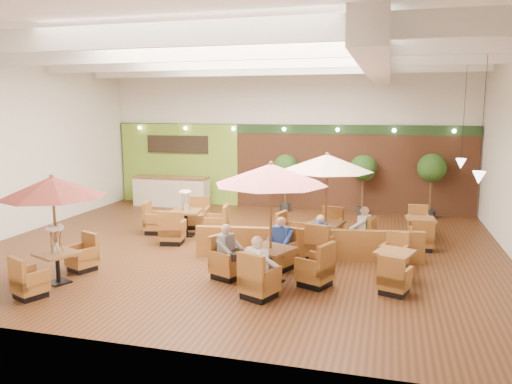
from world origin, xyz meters
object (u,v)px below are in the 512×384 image
(table_0, at_px, (53,201))
(topiary_0, at_px, (286,169))
(service_counter, at_px, (171,191))
(diner_3, at_px, (321,232))
(booth_divider, at_px, (308,244))
(topiary_2, at_px, (432,170))
(topiary_1, at_px, (363,170))
(diner_1, at_px, (280,238))
(table_3, at_px, (186,222))
(diner_2, at_px, (228,246))
(table_2, at_px, (326,184))
(table_4, at_px, (394,266))
(diner_4, at_px, (362,225))
(table_5, at_px, (420,230))
(table_1, at_px, (271,201))
(diner_0, at_px, (259,261))

(table_0, relative_size, topiary_0, 1.19)
(service_counter, xyz_separation_m, diner_3, (6.68, -5.67, 0.15))
(booth_divider, distance_m, topiary_2, 6.90)
(service_counter, relative_size, topiary_1, 1.37)
(service_counter, bearing_deg, diner_1, -48.54)
(table_0, xyz_separation_m, table_3, (1.07, 4.64, -1.41))
(booth_divider, xyz_separation_m, diner_2, (-1.51, -1.90, 0.36))
(topiary_0, bearing_deg, diner_3, -70.12)
(diner_1, bearing_deg, table_2, -99.95)
(diner_2, height_order, diner_3, diner_2)
(table_4, bearing_deg, topiary_0, 138.79)
(booth_divider, distance_m, diner_4, 1.67)
(booth_divider, distance_m, diner_2, 2.45)
(table_3, bearing_deg, table_5, -0.51)
(table_1, height_order, diner_3, table_1)
(diner_2, bearing_deg, topiary_1, -179.59)
(table_5, bearing_deg, table_1, -130.40)
(table_0, bearing_deg, diner_4, 56.60)
(table_5, bearing_deg, diner_1, -137.54)
(topiary_1, bearing_deg, topiary_0, 180.00)
(topiary_1, relative_size, diner_2, 2.77)
(table_0, bearing_deg, topiary_0, 93.59)
(service_counter, relative_size, table_5, 1.25)
(booth_divider, relative_size, table_0, 2.28)
(topiary_0, distance_m, diner_3, 6.30)
(table_1, distance_m, diner_0, 1.44)
(topiary_0, relative_size, topiary_2, 0.93)
(table_4, xyz_separation_m, topiary_0, (-3.92, 6.97, 1.26))
(service_counter, distance_m, diner_2, 9.01)
(booth_divider, xyz_separation_m, table_1, (-0.52, -1.90, 1.43))
(table_5, relative_size, diner_0, 2.83)
(table_1, relative_size, diner_2, 3.56)
(booth_divider, height_order, table_0, table_0)
(table_4, distance_m, diner_0, 3.23)
(booth_divider, bearing_deg, service_counter, 129.50)
(booth_divider, height_order, table_4, table_4)
(booth_divider, distance_m, diner_1, 1.11)
(table_2, distance_m, topiary_0, 5.34)
(service_counter, height_order, table_2, table_2)
(diner_3, bearing_deg, diner_4, 53.71)
(topiary_1, bearing_deg, booth_divider, -99.98)
(table_3, relative_size, diner_2, 3.44)
(table_0, height_order, topiary_0, table_0)
(diner_0, bearing_deg, diner_1, 122.56)
(table_2, relative_size, diner_1, 3.40)
(table_5, relative_size, diner_2, 3.02)
(topiary_1, relative_size, diner_3, 3.02)
(booth_divider, distance_m, table_2, 1.76)
(table_3, relative_size, table_5, 1.14)
(topiary_1, bearing_deg, table_0, -123.76)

